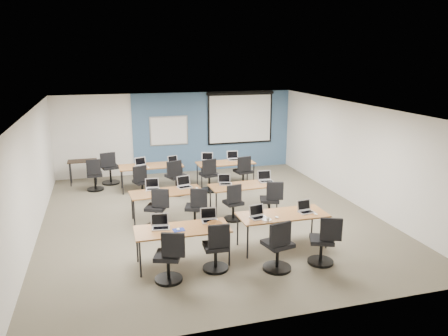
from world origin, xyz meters
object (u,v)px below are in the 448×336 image
object	(u,v)px
training_table_mid_left	(167,193)
task_chair_9	(176,180)
laptop_0	(160,225)
task_chair_0	(170,261)
task_chair_8	(142,185)
laptop_3	(306,209)
laptop_5	(184,184)
laptop_11	(233,158)
laptop_10	(208,159)
spare_chair_a	(110,171)
training_table_front_right	(282,216)
training_table_front_left	(182,231)
task_chair_1	(216,251)
task_chair_5	(196,211)
laptop_7	(265,179)
laptop_2	(258,215)
training_table_mid_right	(244,187)
laptop_8	(141,164)
laptop_4	(153,187)
task_chair_2	(278,250)
projector_screen	(240,115)
task_chair_6	(233,206)
whiteboard	(169,131)
laptop_1	(209,218)
task_chair_7	(271,203)
training_table_back_right	(225,164)
laptop_6	(225,182)
task_chair_3	(324,244)
task_chair_4	(157,211)
spare_chair_b	(95,177)
task_chair_10	(209,178)
training_table_back_left	(151,167)
laptop_9	(173,162)

from	to	relation	value
training_table_mid_left	task_chair_9	xyz separation A→B (m)	(0.55, 1.91, -0.25)
laptop_0	task_chair_0	world-z (taller)	same
task_chair_8	laptop_3	bearing A→B (deg)	-72.45
laptop_5	laptop_11	size ratio (longest dim) A/B	0.99
laptop_10	spare_chair_a	world-z (taller)	spare_chair_a
training_table_front_right	training_table_front_left	bearing A→B (deg)	-174.72
training_table_front_right	task_chair_1	distance (m)	1.74
task_chair_5	laptop_7	distance (m)	2.20
task_chair_1	laptop_2	xyz separation A→B (m)	(1.03, 0.60, 0.39)
task_chair_1	laptop_2	world-z (taller)	laptop_2
training_table_mid_right	laptop_8	bearing A→B (deg)	129.64
training_table_front_left	laptop_4	size ratio (longest dim) A/B	5.44
task_chair_1	spare_chair_a	distance (m)	6.59
task_chair_2	laptop_5	size ratio (longest dim) A/B	2.93
task_chair_2	task_chair_9	size ratio (longest dim) A/B	0.98
projector_screen	training_table_front_right	bearing A→B (deg)	-100.28
laptop_2	task_chair_6	bearing A→B (deg)	78.70
laptop_4	laptop_3	bearing A→B (deg)	-35.50
training_table_front_right	laptop_4	xyz separation A→B (m)	(-2.38, 2.46, 0.11)
whiteboard	laptop_1	bearing A→B (deg)	-92.01
task_chair_7	laptop_7	bearing A→B (deg)	95.07
training_table_back_right	laptop_10	size ratio (longest dim) A/B	5.02
task_chair_0	laptop_6	xyz separation A→B (m)	(1.94, 3.22, 0.38)
task_chair_1	laptop_4	size ratio (longest dim) A/B	2.94
task_chair_7	laptop_10	size ratio (longest dim) A/B	2.81
laptop_11	spare_chair_a	distance (m)	3.86
training_table_mid_right	laptop_5	world-z (taller)	laptop_5
task_chair_3	laptop_11	distance (m)	5.81
training_table_front_left	spare_chair_a	world-z (taller)	spare_chair_a
training_table_back_right	task_chair_4	world-z (taller)	task_chair_4
laptop_8	spare_chair_a	distance (m)	1.31
task_chair_7	laptop_4	bearing A→B (deg)	178.12
task_chair_3	task_chair_5	distance (m)	3.19
laptop_10	spare_chair_b	world-z (taller)	laptop_10
laptop_4	task_chair_5	xyz separation A→B (m)	(0.89, -0.89, -0.40)
task_chair_10	spare_chair_b	size ratio (longest dim) A/B	1.03
laptop_1	task_chair_5	world-z (taller)	laptop_1
whiteboard	laptop_3	bearing A→B (deg)	-74.35
training_table_back_left	laptop_3	xyz separation A→B (m)	(2.65, -4.85, 0.10)
laptop_5	task_chair_7	bearing A→B (deg)	-37.38
task_chair_10	laptop_9	bearing A→B (deg)	130.46
projector_screen	task_chair_6	distance (m)	5.33
laptop_0	laptop_2	distance (m)	1.97
training_table_mid_left	laptop_2	xyz separation A→B (m)	(1.52, -2.22, 0.11)
training_table_back_right	task_chair_1	distance (m)	5.51
laptop_9	spare_chair_a	world-z (taller)	spare_chair_a
laptop_3	training_table_back_right	bearing A→B (deg)	88.06
laptop_8	laptop_3	bearing A→B (deg)	-76.27
training_table_mid_right	training_table_front_right	bearing A→B (deg)	-88.67
laptop_10	task_chair_10	world-z (taller)	task_chair_10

